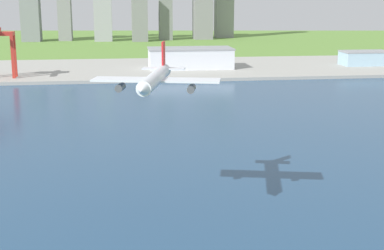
{
  "coord_description": "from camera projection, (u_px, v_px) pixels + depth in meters",
  "views": [
    {
      "loc": [
        -29.25,
        14.76,
        62.71
      ],
      "look_at": [
        -9.44,
        164.38,
        27.56
      ],
      "focal_mm": 52.55,
      "sensor_mm": 36.0,
      "label": 1
    }
  ],
  "objects": [
    {
      "name": "ground_plane",
      "position": [
        176.0,
        117.0,
        293.37
      ],
      "size": [
        2400.0,
        2400.0,
        0.0
      ],
      "primitive_type": "plane",
      "color": "#5E8A39"
    },
    {
      "name": "warehouse_main",
      "position": [
        190.0,
        58.0,
        469.36
      ],
      "size": [
        70.16,
        33.28,
        16.9
      ],
      "color": "silver",
      "rests_on": "industrial_pier"
    },
    {
      "name": "airplane_landing",
      "position": [
        155.0,
        79.0,
        154.29
      ],
      "size": [
        36.53,
        39.86,
        12.69
      ],
      "color": "silver"
    },
    {
      "name": "warehouse_annex",
      "position": [
        365.0,
        58.0,
        489.94
      ],
      "size": [
        40.59,
        22.78,
        12.39
      ],
      "color": "#99BCD1",
      "rests_on": "industrial_pier"
    },
    {
      "name": "industrial_pier",
      "position": [
        153.0,
        69.0,
        476.53
      ],
      "size": [
        840.0,
        140.0,
        2.5
      ],
      "primitive_type": "cube",
      "color": "#9E9D95",
      "rests_on": "ground"
    },
    {
      "name": "water_bay",
      "position": [
        191.0,
        148.0,
        235.42
      ],
      "size": [
        840.0,
        360.0,
        0.15
      ],
      "primitive_type": "cube",
      "color": "navy",
      "rests_on": "ground"
    }
  ]
}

